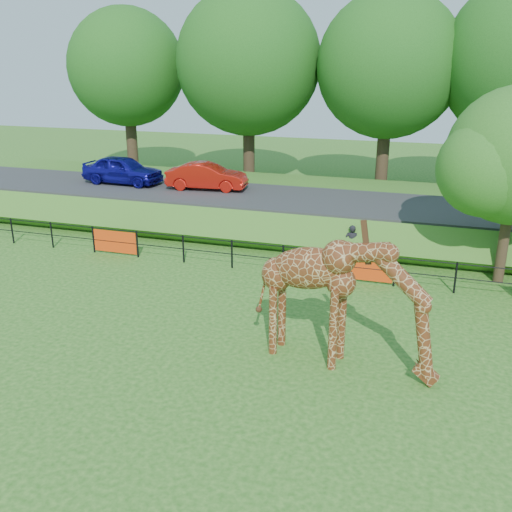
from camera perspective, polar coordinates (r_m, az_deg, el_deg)
The scene contains 9 objects.
ground at distance 14.28m, azimuth -5.99°, elevation -12.77°, with size 90.00×90.00×0.00m, color #1E5715.
giraffe at distance 14.47m, azimuth 8.83°, elevation -4.62°, with size 4.89×0.90×3.49m, color #5E2B13, non-canonical shape.
perimeter_fence at distance 20.89m, azimuth 2.73°, elevation -0.36°, with size 28.07×0.10×1.10m, color black, non-canonical shape.
embankment at distance 27.86m, azimuth 6.81°, elevation 4.77°, with size 40.00×9.00×1.30m, color #1E5715.
road at distance 26.26m, azimuth 6.22°, elevation 5.50°, with size 40.00×5.00×0.12m, color #29292B.
car_blue at distance 30.20m, azimuth -13.20°, elevation 8.40°, with size 1.68×4.18×1.42m, color #151295.
car_red at distance 28.21m, azimuth -4.94°, elevation 7.96°, with size 1.36×3.91×1.29m, color red.
visitor at distance 22.37m, azimuth 9.52°, elevation 1.25°, with size 0.54×0.35×1.48m, color black.
bg_tree_line at distance 33.17m, azimuth 12.98°, elevation 18.16°, with size 37.30×8.80×11.82m.
Camera 1 is at (5.07, -11.02, 7.54)m, focal length 40.00 mm.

